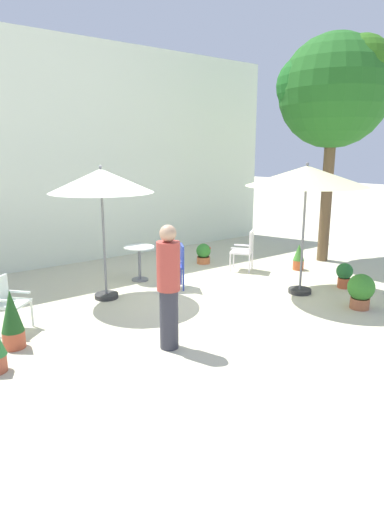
% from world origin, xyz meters
% --- Properties ---
extents(ground_plane, '(60.00, 60.00, 0.00)m').
position_xyz_m(ground_plane, '(0.00, 0.00, 0.00)').
color(ground_plane, beige).
extents(villa_facade, '(10.92, 0.30, 5.23)m').
position_xyz_m(villa_facade, '(0.00, 3.84, 2.62)').
color(villa_facade, silver).
rests_on(villa_facade, ground).
extents(shade_tree, '(2.69, 2.56, 5.31)m').
position_xyz_m(shade_tree, '(4.50, 0.23, 4.03)').
color(shade_tree, brown).
rests_on(shade_tree, ground).
extents(patio_umbrella_0, '(2.23, 2.23, 2.49)m').
position_xyz_m(patio_umbrella_0, '(1.92, -1.16, 2.23)').
color(patio_umbrella_0, '#2D2D2D').
rests_on(patio_umbrella_0, ground).
extents(patio_umbrella_1, '(1.87, 1.87, 2.45)m').
position_xyz_m(patio_umbrella_1, '(-1.22, 0.84, 2.16)').
color(patio_umbrella_1, '#2D2D2D').
rests_on(patio_umbrella_1, ground).
extents(cafe_table_0, '(0.64, 0.64, 0.74)m').
position_xyz_m(cafe_table_0, '(-0.13, 1.46, 0.51)').
color(cafe_table_0, white).
rests_on(cafe_table_0, ground).
extents(patio_chair_0, '(0.62, 0.63, 0.94)m').
position_xyz_m(patio_chair_0, '(2.20, 0.66, 0.52)').
color(patio_chair_0, white).
rests_on(patio_chair_0, ground).
extents(patio_chair_1, '(0.63, 0.62, 0.84)m').
position_xyz_m(patio_chair_1, '(-3.10, 0.34, 0.50)').
color(patio_chair_1, white).
rests_on(patio_chair_1, ground).
extents(patio_chair_2, '(0.61, 0.61, 0.89)m').
position_xyz_m(patio_chair_2, '(0.18, 0.55, 0.52)').
color(patio_chair_2, '#2B3F9F').
rests_on(patio_chair_2, ground).
extents(potted_plant_0, '(0.33, 0.33, 0.51)m').
position_xyz_m(potted_plant_0, '(2.89, -1.48, 0.28)').
color(potted_plant_0, '#BE5734').
rests_on(potted_plant_0, ground).
extents(potted_plant_1, '(0.35, 0.35, 0.49)m').
position_xyz_m(potted_plant_1, '(1.85, 1.77, 0.25)').
color(potted_plant_1, '#C96C3C').
rests_on(potted_plant_1, ground).
extents(potted_plant_2, '(0.26, 0.26, 0.61)m').
position_xyz_m(potted_plant_2, '(3.25, -0.02, 0.31)').
color(potted_plant_2, '#BE562E').
rests_on(potted_plant_2, ground).
extents(potted_plant_3, '(0.46, 0.46, 0.62)m').
position_xyz_m(potted_plant_3, '(2.07, -2.36, 0.34)').
color(potted_plant_3, '#AE613F').
rests_on(potted_plant_3, ground).
extents(potted_plant_4, '(0.31, 0.31, 0.85)m').
position_xyz_m(potted_plant_4, '(-3.21, -0.33, 0.42)').
color(potted_plant_4, '#B65236').
rests_on(potted_plant_4, ground).
extents(standing_person, '(0.32, 0.32, 1.75)m').
position_xyz_m(standing_person, '(-1.48, -1.64, 0.91)').
color(standing_person, '#33333D').
rests_on(standing_person, ground).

